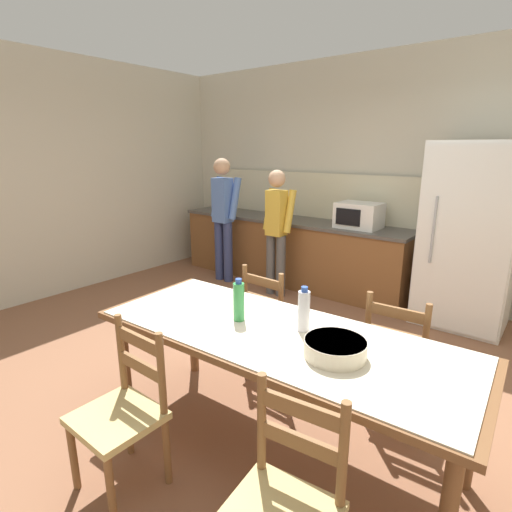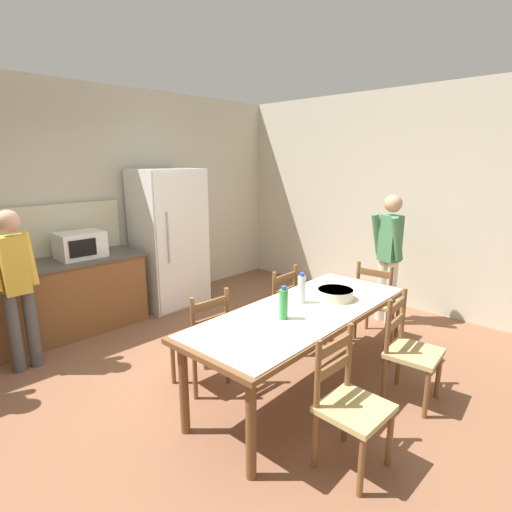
{
  "view_description": "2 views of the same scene",
  "coord_description": "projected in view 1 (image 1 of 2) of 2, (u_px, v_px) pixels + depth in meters",
  "views": [
    {
      "loc": [
        1.75,
        -2.23,
        1.8
      ],
      "look_at": [
        -0.14,
        0.16,
        0.98
      ],
      "focal_mm": 28.0,
      "sensor_mm": 36.0,
      "label": 1
    },
    {
      "loc": [
        -2.01,
        -2.39,
        1.99
      ],
      "look_at": [
        0.26,
        -0.19,
        1.22
      ],
      "focal_mm": 28.0,
      "sensor_mm": 36.0,
      "label": 2
    }
  ],
  "objects": [
    {
      "name": "dining_table",
      "position": [
        277.0,
        343.0,
        2.34
      ],
      "size": [
        2.29,
        0.96,
        0.77
      ],
      "rotation": [
        0.0,
        0.0,
        0.04
      ],
      "color": "brown",
      "rests_on": "ground"
    },
    {
      "name": "chair_side_near_right",
      "position": [
        284.0,
        509.0,
        1.56
      ],
      "size": [
        0.46,
        0.45,
        0.91
      ],
      "rotation": [
        0.0,
        0.0,
        0.11
      ],
      "color": "brown",
      "rests_on": "ground"
    },
    {
      "name": "kitchen_counter",
      "position": [
        289.0,
        250.0,
        5.49
      ],
      "size": [
        3.32,
        0.66,
        0.88
      ],
      "color": "brown",
      "rests_on": "ground"
    },
    {
      "name": "wall_back",
      "position": [
        392.0,
        178.0,
        4.85
      ],
      "size": [
        6.52,
        0.12,
        2.9
      ],
      "primitive_type": "cube",
      "color": "beige",
      "rests_on": "ground"
    },
    {
      "name": "wall_left",
      "position": [
        43.0,
        178.0,
        4.78
      ],
      "size": [
        0.12,
        5.2,
        2.9
      ],
      "primitive_type": "cube",
      "color": "beige",
      "rests_on": "ground"
    },
    {
      "name": "bottle_off_centre",
      "position": [
        304.0,
        310.0,
        2.31
      ],
      "size": [
        0.07,
        0.07,
        0.27
      ],
      "color": "silver",
      "rests_on": "dining_table"
    },
    {
      "name": "chair_side_far_right",
      "position": [
        398.0,
        357.0,
        2.69
      ],
      "size": [
        0.44,
        0.42,
        0.91
      ],
      "rotation": [
        0.0,
        0.0,
        3.2
      ],
      "color": "brown",
      "rests_on": "ground"
    },
    {
      "name": "microwave",
      "position": [
        359.0,
        215.0,
        4.73
      ],
      "size": [
        0.5,
        0.39,
        0.3
      ],
      "color": "white",
      "rests_on": "kitchen_counter"
    },
    {
      "name": "chair_side_near_left",
      "position": [
        123.0,
        412.0,
        2.12
      ],
      "size": [
        0.42,
        0.4,
        0.91
      ],
      "rotation": [
        0.0,
        0.0,
        -0.01
      ],
      "color": "brown",
      "rests_on": "ground"
    },
    {
      "name": "person_at_sink",
      "position": [
        223.0,
        214.0,
        5.41
      ],
      "size": [
        0.42,
        0.29,
        1.68
      ],
      "rotation": [
        0.0,
        0.0,
        1.57
      ],
      "color": "navy",
      "rests_on": "ground"
    },
    {
      "name": "serving_bowl",
      "position": [
        335.0,
        347.0,
        2.03
      ],
      "size": [
        0.32,
        0.32,
        0.09
      ],
      "color": "beige",
      "rests_on": "dining_table"
    },
    {
      "name": "person_at_counter",
      "position": [
        277.0,
        227.0,
        4.87
      ],
      "size": [
        0.39,
        0.27,
        1.56
      ],
      "rotation": [
        0.0,
        0.0,
        1.57
      ],
      "color": "#4C4C4C",
      "rests_on": "ground"
    },
    {
      "name": "refrigerator",
      "position": [
        469.0,
        237.0,
        4.02
      ],
      "size": [
        0.86,
        0.73,
        1.87
      ],
      "color": "white",
      "rests_on": "ground"
    },
    {
      "name": "chair_side_far_left",
      "position": [
        272.0,
        320.0,
        3.26
      ],
      "size": [
        0.43,
        0.41,
        0.91
      ],
      "rotation": [
        0.0,
        0.0,
        3.11
      ],
      "color": "brown",
      "rests_on": "ground"
    },
    {
      "name": "bottle_near_centre",
      "position": [
        239.0,
        301.0,
        2.45
      ],
      "size": [
        0.07,
        0.07,
        0.27
      ],
      "color": "green",
      "rests_on": "dining_table"
    },
    {
      "name": "counter_splashback",
      "position": [
        303.0,
        194.0,
        5.53
      ],
      "size": [
        3.28,
        0.03,
        0.6
      ],
      "primitive_type": "cube",
      "color": "beige",
      "rests_on": "kitchen_counter"
    },
    {
      "name": "ground_plane",
      "position": [
        257.0,
        380.0,
        3.21
      ],
      "size": [
        8.32,
        8.32,
        0.0
      ],
      "primitive_type": "plane",
      "color": "brown"
    }
  ]
}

